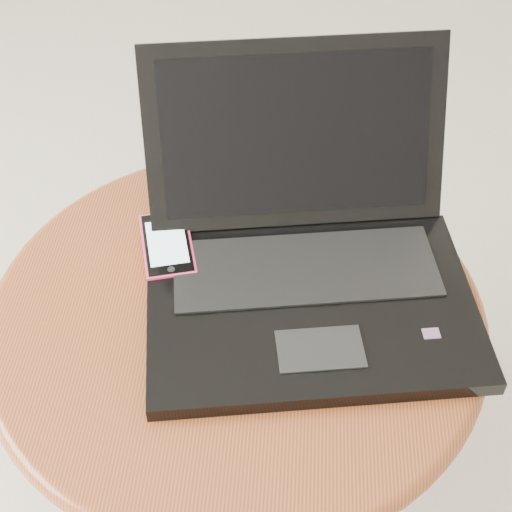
{
  "coord_description": "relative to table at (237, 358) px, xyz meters",
  "views": [
    {
      "loc": [
        0.12,
        -0.56,
        1.22
      ],
      "look_at": [
        0.07,
        0.08,
        0.56
      ],
      "focal_mm": 53.77,
      "sensor_mm": 36.0,
      "label": 1
    }
  ],
  "objects": [
    {
      "name": "table",
      "position": [
        0.0,
        0.0,
        0.0
      ],
      "size": [
        0.62,
        0.62,
        0.5
      ],
      "color": "#542F1A",
      "rests_on": "ground"
    },
    {
      "name": "laptop",
      "position": [
        0.08,
        0.05,
        0.15
      ],
      "size": [
        0.45,
        0.43,
        0.24
      ],
      "color": "black",
      "rests_on": "table"
    },
    {
      "name": "phone_pink",
      "position": [
        -0.1,
        0.08,
        0.12
      ],
      "size": [
        0.09,
        0.13,
        0.01
      ],
      "color": "#F43A69",
      "rests_on": "phone_black"
    },
    {
      "name": "phone_black",
      "position": [
        -0.07,
        0.08,
        0.11
      ],
      "size": [
        0.12,
        0.14,
        0.01
      ],
      "color": "black",
      "rests_on": "table"
    }
  ]
}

